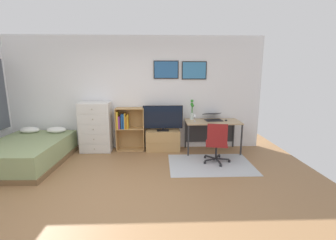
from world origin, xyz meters
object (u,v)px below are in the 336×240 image
object	(u,v)px
dresser	(96,127)
laptop	(213,117)
desk	(212,125)
bookshelf	(128,126)
bamboo_vase	(192,111)
office_chair	(217,142)
bed	(27,152)
tv_stand	(163,140)
television	(163,118)
wine_glass	(195,116)
computer_mouse	(226,120)

from	to	relation	value
dresser	laptop	size ratio (longest dim) A/B	2.51
desk	bookshelf	bearing A→B (deg)	177.23
bookshelf	bamboo_vase	bearing A→B (deg)	0.68
bookshelf	bamboo_vase	distance (m)	1.59
bookshelf	office_chair	world-z (taller)	bookshelf
bed	laptop	xyz separation A→B (m)	(3.99, 0.77, 0.56)
tv_stand	bookshelf	bearing A→B (deg)	176.28
television	laptop	bearing A→B (deg)	0.90
wine_glass	computer_mouse	bearing A→B (deg)	1.06
desk	computer_mouse	size ratio (longest dim) A/B	12.16
bed	computer_mouse	bearing A→B (deg)	9.73
dresser	television	size ratio (longest dim) A/B	1.25
bookshelf	computer_mouse	world-z (taller)	bookshelf
bookshelf	desk	distance (m)	2.01
television	bamboo_vase	distance (m)	0.73
desk	wine_glass	distance (m)	0.51
dresser	desk	bearing A→B (deg)	-0.57
bookshelf	wine_glass	xyz separation A→B (m)	(1.58, -0.21, 0.29)
television	bookshelf	bearing A→B (deg)	174.77
television	office_chair	world-z (taller)	television
wine_glass	tv_stand	bearing A→B (deg)	168.52
dresser	laptop	world-z (taller)	dresser
tv_stand	wine_glass	bearing A→B (deg)	-11.48
tv_stand	computer_mouse	xyz separation A→B (m)	(1.48, -0.14, 0.51)
bookshelf	dresser	bearing A→B (deg)	-174.59
bed	television	world-z (taller)	television
wine_glass	bed	bearing A→B (deg)	-170.00
dresser	bookshelf	distance (m)	0.74
dresser	bookshelf	size ratio (longest dim) A/B	1.14
office_chair	bed	bearing A→B (deg)	-170.50
bed	bookshelf	xyz separation A→B (m)	(1.96, 0.83, 0.34)
dresser	desk	world-z (taller)	dresser
bookshelf	laptop	xyz separation A→B (m)	(2.04, -0.06, 0.22)
bed	bookshelf	distance (m)	2.15
desk	wine_glass	xyz separation A→B (m)	(-0.43, -0.11, 0.26)
bookshelf	tv_stand	size ratio (longest dim) A/B	1.27
tv_stand	computer_mouse	bearing A→B (deg)	-5.28
tv_stand	laptop	xyz separation A→B (m)	(1.19, -0.00, 0.56)
bed	wine_glass	distance (m)	3.65
desk	bamboo_vase	xyz separation A→B (m)	(-0.46, 0.12, 0.34)
bed	dresser	xyz separation A→B (m)	(1.22, 0.76, 0.34)
bamboo_vase	wine_glass	world-z (taller)	bamboo_vase
bed	bamboo_vase	xyz separation A→B (m)	(3.50, 0.85, 0.71)
bamboo_vase	desk	bearing A→B (deg)	-14.01
tv_stand	wine_glass	world-z (taller)	wine_glass
television	laptop	world-z (taller)	television
bookshelf	tv_stand	distance (m)	0.91
bed	bamboo_vase	world-z (taller)	bamboo_vase
desk	computer_mouse	xyz separation A→B (m)	(0.31, -0.09, 0.14)
bed	bookshelf	size ratio (longest dim) A/B	1.92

